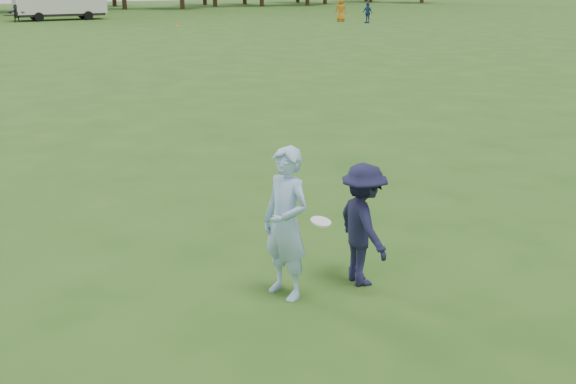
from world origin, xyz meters
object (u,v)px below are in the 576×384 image
at_px(thrower, 286,224).
at_px(field_cone, 178,24).
at_px(cargo_trailer, 60,0).
at_px(player_far_c, 341,10).
at_px(player_far_b, 367,13).
at_px(player_far_d, 16,13).
at_px(defender, 363,225).

xyz_separation_m(thrower, field_cone, (16.18, 46.31, -0.87)).
xyz_separation_m(thrower, cargo_trailer, (9.68, 59.16, 0.76)).
xyz_separation_m(thrower, player_far_c, (30.97, 44.50, -0.00)).
xyz_separation_m(player_far_b, field_cone, (-15.68, 4.58, -0.72)).
bearing_deg(player_far_d, player_far_b, -29.08).
height_order(field_cone, cargo_trailer, cargo_trailer).
bearing_deg(defender, field_cone, -9.31).
bearing_deg(thrower, field_cone, 146.44).
relative_size(defender, player_far_b, 0.98).
xyz_separation_m(player_far_c, field_cone, (-14.79, 1.81, -0.86)).
bearing_deg(cargo_trailer, player_far_d, -164.47).
relative_size(player_far_d, cargo_trailer, 0.17).
bearing_deg(cargo_trailer, player_far_b, -38.17).
relative_size(defender, cargo_trailer, 0.19).
xyz_separation_m(defender, cargo_trailer, (8.58, 59.34, 0.92)).
bearing_deg(player_far_d, field_cone, -45.21).
distance_m(thrower, cargo_trailer, 59.95).
bearing_deg(thrower, cargo_trailer, 156.41).
relative_size(thrower, defender, 1.19).
bearing_deg(player_far_c, player_far_d, 5.17).
bearing_deg(player_far_d, player_far_c, -25.31).
bearing_deg(player_far_c, cargo_trailer, -1.30).
bearing_deg(player_far_b, player_far_c, -174.92).
relative_size(defender, player_far_c, 0.84).
bearing_deg(field_cone, thrower, -109.25).
bearing_deg(defender, player_far_c, -25.10).
height_order(defender, player_far_b, player_far_b).
xyz_separation_m(player_far_c, cargo_trailer, (-21.28, 14.66, 0.76)).
bearing_deg(cargo_trailer, field_cone, -63.19).
distance_m(player_far_d, cargo_trailer, 4.34).
relative_size(player_far_b, cargo_trailer, 0.19).
height_order(defender, cargo_trailer, cargo_trailer).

